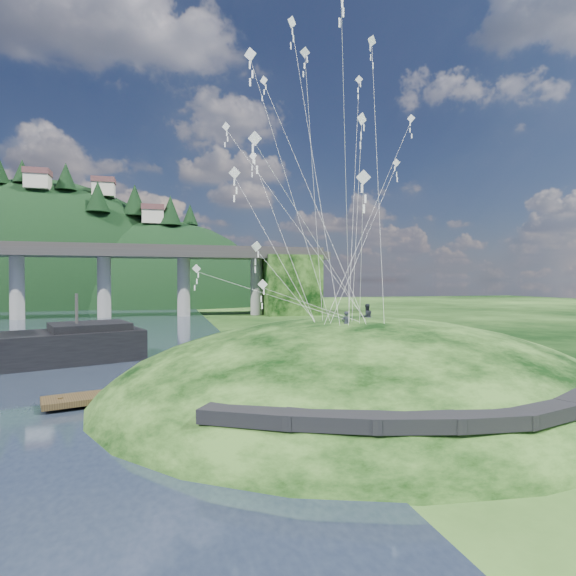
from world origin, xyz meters
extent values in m
plane|color=black|center=(0.00, 0.00, 0.00)|extent=(320.00, 320.00, 0.00)
ellipsoid|color=black|center=(8.00, 2.00, -1.50)|extent=(36.00, 32.00, 13.00)
cube|color=black|center=(-1.50, -8.00, 2.03)|extent=(4.32, 3.62, 0.71)
cube|color=black|center=(1.50, -9.65, 2.09)|extent=(4.10, 2.97, 0.61)
cube|color=black|center=(4.50, -10.65, 2.08)|extent=(3.85, 2.37, 0.62)
cube|color=black|center=(7.50, -11.10, 2.04)|extent=(3.62, 1.83, 0.66)
cube|color=black|center=(10.50, -10.90, 2.05)|extent=(3.82, 2.27, 0.68)
cylinder|color=gray|center=(-32.00, 70.00, 6.50)|extent=(2.60, 2.60, 13.00)
cylinder|color=gray|center=(-16.50, 70.00, 6.50)|extent=(2.60, 2.60, 13.00)
cylinder|color=gray|center=(-1.00, 70.00, 6.50)|extent=(2.60, 2.60, 13.00)
cylinder|color=gray|center=(14.50, 70.00, 6.50)|extent=(2.60, 2.60, 13.00)
cube|color=black|center=(22.00, 70.00, 6.50)|extent=(12.00, 11.00, 13.00)
ellipsoid|color=black|center=(-40.00, 126.00, -6.00)|extent=(96.00, 68.00, 88.00)
ellipsoid|color=black|center=(-5.00, 118.00, -10.00)|extent=(76.00, 56.00, 72.00)
cone|color=black|center=(-42.87, 114.06, 37.88)|extent=(4.97, 4.97, 6.54)
cone|color=black|center=(-31.40, 112.04, 36.68)|extent=(5.83, 5.83, 7.67)
cone|color=black|center=(-22.45, 107.08, 30.58)|extent=(6.47, 6.47, 8.51)
cone|color=black|center=(-13.22, 113.99, 31.23)|extent=(7.13, 7.13, 9.38)
cone|color=black|center=(-3.12, 109.03, 27.87)|extent=(6.56, 6.56, 8.63)
cone|color=black|center=(2.77, 114.63, 27.68)|extent=(4.88, 4.88, 6.42)
cube|color=beige|center=(-38.00, 110.00, 34.28)|extent=(6.00, 5.00, 4.00)
cube|color=brown|center=(-38.00, 110.00, 36.98)|extent=(6.40, 5.40, 1.60)
cube|color=beige|center=(-22.00, 116.00, 34.18)|extent=(6.00, 5.00, 4.00)
cube|color=brown|center=(-22.00, 116.00, 36.88)|extent=(6.40, 5.40, 1.60)
cube|color=beige|center=(-8.00, 110.00, 25.88)|extent=(6.00, 5.00, 4.00)
cube|color=brown|center=(-8.00, 110.00, 28.58)|extent=(6.40, 5.40, 1.60)
cube|color=black|center=(-11.71, 19.59, 3.23)|extent=(8.10, 7.40, 0.67)
cylinder|color=#2D2B2B|center=(-12.76, 19.24, 4.68)|extent=(0.27, 0.27, 3.34)
cube|color=#312414|center=(-4.85, 4.26, 0.46)|extent=(14.45, 5.96, 0.36)
cylinder|color=#312414|center=(-10.78, 2.64, 0.21)|extent=(0.31, 0.31, 1.03)
cylinder|color=#312414|center=(-7.82, 3.45, 0.21)|extent=(0.31, 0.31, 1.03)
cylinder|color=#312414|center=(-4.85, 4.26, 0.21)|extent=(0.31, 0.31, 1.03)
cylinder|color=#312414|center=(-1.88, 5.07, 0.21)|extent=(0.31, 0.31, 1.03)
cylinder|color=#312414|center=(1.09, 5.88, 0.21)|extent=(0.31, 0.31, 1.03)
imported|color=#242630|center=(5.98, -0.35, 5.65)|extent=(0.62, 0.48, 1.53)
imported|color=#242630|center=(8.91, 2.87, 5.91)|extent=(0.93, 0.73, 1.86)
cube|color=white|center=(-2.40, 10.26, 8.51)|extent=(0.68, 0.31, 0.70)
cube|color=white|center=(-2.40, 10.26, 8.00)|extent=(0.09, 0.03, 0.42)
cube|color=white|center=(-2.40, 10.26, 7.48)|extent=(0.09, 0.03, 0.42)
cube|color=white|center=(-2.40, 10.26, 6.97)|extent=(0.09, 0.03, 0.42)
cube|color=white|center=(-0.14, 9.35, 19.67)|extent=(0.57, 0.45, 0.68)
cube|color=white|center=(-0.14, 9.35, 19.18)|extent=(0.09, 0.05, 0.40)
cube|color=white|center=(-0.14, 9.35, 18.69)|extent=(0.09, 0.05, 0.40)
cube|color=white|center=(-0.14, 9.35, 18.20)|extent=(0.09, 0.05, 0.40)
cube|color=white|center=(17.76, 11.97, 22.92)|extent=(0.60, 0.53, 0.74)
cube|color=white|center=(17.76, 11.97, 22.39)|extent=(0.10, 0.06, 0.44)
cube|color=white|center=(17.76, 11.97, 21.85)|extent=(0.10, 0.06, 0.44)
cube|color=white|center=(17.76, 11.97, 21.32)|extent=(0.10, 0.06, 0.44)
cube|color=white|center=(2.10, 9.73, 17.63)|extent=(0.53, 0.52, 0.71)
cube|color=white|center=(2.10, 9.73, 17.13)|extent=(0.08, 0.07, 0.41)
cube|color=white|center=(2.10, 9.73, 16.63)|extent=(0.08, 0.07, 0.41)
cube|color=white|center=(2.10, 9.73, 16.13)|extent=(0.08, 0.07, 0.41)
cube|color=white|center=(16.19, 11.92, 18.62)|extent=(0.50, 0.60, 0.72)
cube|color=white|center=(16.19, 11.92, 18.10)|extent=(0.09, 0.07, 0.43)
cube|color=white|center=(16.19, 11.92, 17.57)|extent=(0.09, 0.07, 0.43)
cube|color=white|center=(16.19, 11.92, 17.04)|extent=(0.09, 0.07, 0.43)
cube|color=white|center=(4.35, 2.97, 22.97)|extent=(0.69, 0.27, 0.67)
cube|color=white|center=(4.35, 2.97, 22.47)|extent=(0.09, 0.03, 0.40)
cube|color=white|center=(4.35, 2.97, 21.98)|extent=(0.09, 0.03, 0.40)
cube|color=white|center=(4.35, 2.97, 21.49)|extent=(0.09, 0.03, 0.40)
cube|color=white|center=(8.21, 2.26, 18.62)|extent=(0.82, 0.30, 0.84)
cube|color=white|center=(8.21, 2.26, 18.02)|extent=(0.11, 0.07, 0.49)
cube|color=white|center=(8.21, 2.26, 17.42)|extent=(0.11, 0.07, 0.49)
cube|color=white|center=(8.21, 2.26, 16.82)|extent=(0.11, 0.07, 0.49)
cube|color=white|center=(4.15, 5.53, 26.37)|extent=(0.76, 0.46, 0.85)
cube|color=white|center=(4.15, 5.53, 25.76)|extent=(0.10, 0.09, 0.49)
cube|color=white|center=(4.15, 5.53, 25.16)|extent=(0.10, 0.09, 0.49)
cube|color=white|center=(4.15, 5.53, 24.55)|extent=(0.10, 0.09, 0.49)
cube|color=white|center=(-0.03, 5.71, 15.21)|extent=(0.78, 0.45, 0.84)
cube|color=white|center=(-0.03, 5.71, 14.60)|extent=(0.11, 0.05, 0.50)
cube|color=white|center=(-0.03, 5.71, 13.98)|extent=(0.11, 0.05, 0.50)
cube|color=white|center=(-0.03, 5.71, 13.37)|extent=(0.11, 0.05, 0.50)
cube|color=white|center=(1.78, 6.85, 10.11)|extent=(0.80, 0.24, 0.81)
cube|color=white|center=(1.78, 6.85, 9.53)|extent=(0.10, 0.07, 0.47)
cube|color=white|center=(1.78, 6.85, 8.95)|extent=(0.10, 0.07, 0.47)
cube|color=white|center=(1.78, 6.85, 8.37)|extent=(0.10, 0.07, 0.47)
cube|color=white|center=(3.74, -4.95, 21.57)|extent=(0.11, 0.06, 0.47)
cube|color=white|center=(3.74, -4.95, 20.99)|extent=(0.11, 0.06, 0.47)
cube|color=white|center=(3.74, -4.95, 20.41)|extent=(0.11, 0.06, 0.47)
cube|color=white|center=(0.51, 2.42, 22.05)|extent=(0.71, 0.56, 0.85)
cube|color=white|center=(0.51, 2.42, 21.44)|extent=(0.11, 0.07, 0.50)
cube|color=white|center=(0.51, 2.42, 20.83)|extent=(0.11, 0.07, 0.50)
cube|color=white|center=(0.51, 2.42, 20.22)|extent=(0.11, 0.07, 0.50)
cube|color=white|center=(-0.08, -2.00, 15.31)|extent=(0.71, 0.39, 0.75)
cube|color=white|center=(-0.08, -2.00, 14.76)|extent=(0.10, 0.03, 0.45)
cube|color=white|center=(-0.08, -2.00, 14.20)|extent=(0.10, 0.03, 0.45)
cube|color=white|center=(-0.08, -2.00, 13.65)|extent=(0.10, 0.03, 0.45)
cube|color=white|center=(2.45, 7.27, 22.70)|extent=(0.51, 0.47, 0.66)
cube|color=white|center=(2.45, 7.27, 22.23)|extent=(0.08, 0.06, 0.38)
cube|color=white|center=(2.45, 7.27, 21.76)|extent=(0.08, 0.06, 0.38)
cube|color=white|center=(2.45, 7.27, 21.29)|extent=(0.08, 0.06, 0.38)
cube|color=white|center=(9.67, 3.76, 24.88)|extent=(0.76, 0.29, 0.77)
cube|color=white|center=(9.67, 3.76, 24.32)|extent=(0.09, 0.08, 0.46)
cube|color=white|center=(9.67, 3.76, 23.75)|extent=(0.09, 0.08, 0.46)
cube|color=white|center=(9.67, 3.76, 23.19)|extent=(0.09, 0.08, 0.46)
cube|color=white|center=(2.78, 9.27, 7.24)|extent=(0.76, 0.40, 0.82)
cube|color=white|center=(2.78, 9.27, 6.66)|extent=(0.11, 0.05, 0.48)
cube|color=white|center=(2.78, 9.27, 6.07)|extent=(0.11, 0.05, 0.48)
cube|color=white|center=(2.78, 9.27, 5.49)|extent=(0.11, 0.05, 0.48)
cube|color=white|center=(5.57, -3.71, 13.16)|extent=(0.77, 0.33, 0.79)
cube|color=white|center=(5.57, -3.71, 12.59)|extent=(0.11, 0.03, 0.47)
cube|color=white|center=(5.57, -3.71, 12.02)|extent=(0.11, 0.03, 0.47)
cube|color=white|center=(5.57, -3.71, 11.45)|extent=(0.11, 0.03, 0.47)
cube|color=white|center=(11.12, 9.17, 24.60)|extent=(0.58, 0.40, 0.65)
cube|color=white|center=(11.12, 9.17, 24.13)|extent=(0.09, 0.04, 0.39)
cube|color=white|center=(11.12, 9.17, 23.65)|extent=(0.09, 0.04, 0.39)
cube|color=white|center=(11.12, 9.17, 23.17)|extent=(0.09, 0.04, 0.39)
camera|label=1|loc=(-4.86, -26.15, 7.58)|focal=28.00mm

